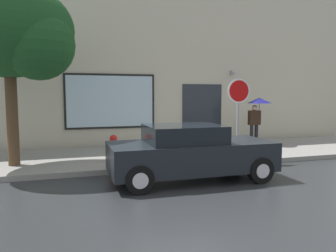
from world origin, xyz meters
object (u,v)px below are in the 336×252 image
object	(u,v)px
stop_sign	(238,102)
parked_car	(190,153)
pedestrian_with_umbrella	(258,108)
fire_hydrant	(114,148)
street_tree	(14,33)

from	to	relation	value
stop_sign	parked_car	bearing A→B (deg)	-145.51
pedestrian_with_umbrella	stop_sign	world-z (taller)	stop_sign
parked_car	fire_hydrant	xyz separation A→B (m)	(-1.64, 2.14, -0.15)
parked_car	pedestrian_with_umbrella	bearing A→B (deg)	41.07
pedestrian_with_umbrella	street_tree	distance (m)	8.97
pedestrian_with_umbrella	street_tree	xyz separation A→B (m)	(-8.58, -1.41, 2.21)
street_tree	pedestrian_with_umbrella	bearing A→B (deg)	9.32
stop_sign	pedestrian_with_umbrella	bearing A→B (deg)	46.64
fire_hydrant	stop_sign	distance (m)	4.11
parked_car	fire_hydrant	bearing A→B (deg)	127.43
fire_hydrant	pedestrian_with_umbrella	world-z (taller)	pedestrian_with_umbrella
parked_car	street_tree	bearing A→B (deg)	151.11
pedestrian_with_umbrella	stop_sign	size ratio (longest dim) A/B	0.75
fire_hydrant	street_tree	distance (m)	4.22
pedestrian_with_umbrella	street_tree	size ratio (longest dim) A/B	0.37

